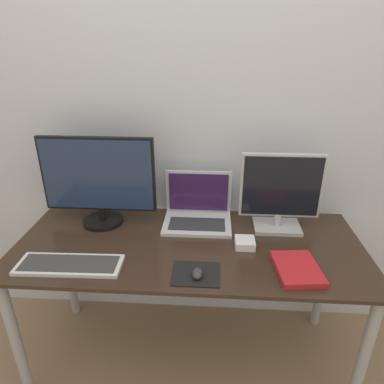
{
  "coord_description": "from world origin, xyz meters",
  "views": [
    {
      "loc": [
        0.11,
        -1.05,
        1.67
      ],
      "look_at": [
        0.01,
        0.45,
        0.99
      ],
      "focal_mm": 32.0,
      "sensor_mm": 36.0,
      "label": 1
    }
  ],
  "objects_px": {
    "monitor_left": "(98,180)",
    "monitor_right": "(280,193)",
    "laptop": "(198,210)",
    "keyboard": "(70,265)",
    "power_brick": "(245,243)",
    "mouse": "(197,273)",
    "book": "(297,269)"
  },
  "relations": [
    {
      "from": "monitor_left",
      "to": "power_brick",
      "type": "height_order",
      "value": "monitor_left"
    },
    {
      "from": "monitor_left",
      "to": "keyboard",
      "type": "distance_m",
      "value": 0.46
    },
    {
      "from": "laptop",
      "to": "mouse",
      "type": "height_order",
      "value": "laptop"
    },
    {
      "from": "monitor_right",
      "to": "keyboard",
      "type": "height_order",
      "value": "monitor_right"
    },
    {
      "from": "monitor_right",
      "to": "keyboard",
      "type": "distance_m",
      "value": 1.05
    },
    {
      "from": "laptop",
      "to": "book",
      "type": "xyz_separation_m",
      "value": [
        0.45,
        -0.41,
        -0.05
      ]
    },
    {
      "from": "monitor_left",
      "to": "keyboard",
      "type": "relative_size",
      "value": 1.28
    },
    {
      "from": "monitor_right",
      "to": "mouse",
      "type": "height_order",
      "value": "monitor_right"
    },
    {
      "from": "monitor_left",
      "to": "book",
      "type": "relative_size",
      "value": 2.3
    },
    {
      "from": "laptop",
      "to": "power_brick",
      "type": "relative_size",
      "value": 3.71
    },
    {
      "from": "monitor_right",
      "to": "power_brick",
      "type": "distance_m",
      "value": 0.32
    },
    {
      "from": "book",
      "to": "keyboard",
      "type": "bearing_deg",
      "value": -178.1
    },
    {
      "from": "monitor_left",
      "to": "power_brick",
      "type": "distance_m",
      "value": 0.8
    },
    {
      "from": "mouse",
      "to": "book",
      "type": "height_order",
      "value": "mouse"
    },
    {
      "from": "power_brick",
      "to": "monitor_right",
      "type": "bearing_deg",
      "value": 46.1
    },
    {
      "from": "monitor_right",
      "to": "keyboard",
      "type": "relative_size",
      "value": 0.89
    },
    {
      "from": "monitor_right",
      "to": "mouse",
      "type": "xyz_separation_m",
      "value": [
        -0.39,
        -0.44,
        -0.18
      ]
    },
    {
      "from": "book",
      "to": "power_brick",
      "type": "relative_size",
      "value": 2.66
    },
    {
      "from": "monitor_left",
      "to": "book",
      "type": "xyz_separation_m",
      "value": [
        0.95,
        -0.36,
        -0.23
      ]
    },
    {
      "from": "monitor_right",
      "to": "keyboard",
      "type": "xyz_separation_m",
      "value": [
        -0.95,
        -0.4,
        -0.19
      ]
    },
    {
      "from": "book",
      "to": "power_brick",
      "type": "distance_m",
      "value": 0.27
    },
    {
      "from": "monitor_left",
      "to": "keyboard",
      "type": "bearing_deg",
      "value": -94.01
    },
    {
      "from": "power_brick",
      "to": "book",
      "type": "bearing_deg",
      "value": -40.38
    },
    {
      "from": "monitor_left",
      "to": "monitor_right",
      "type": "distance_m",
      "value": 0.93
    },
    {
      "from": "monitor_left",
      "to": "monitor_right",
      "type": "bearing_deg",
      "value": -0.0
    },
    {
      "from": "monitor_left",
      "to": "laptop",
      "type": "distance_m",
      "value": 0.54
    },
    {
      "from": "laptop",
      "to": "keyboard",
      "type": "height_order",
      "value": "laptop"
    },
    {
      "from": "monitor_right",
      "to": "laptop",
      "type": "relative_size",
      "value": 1.14
    },
    {
      "from": "laptop",
      "to": "monitor_left",
      "type": "bearing_deg",
      "value": -174.41
    },
    {
      "from": "keyboard",
      "to": "monitor_right",
      "type": "bearing_deg",
      "value": 22.58
    },
    {
      "from": "monitor_right",
      "to": "laptop",
      "type": "distance_m",
      "value": 0.44
    },
    {
      "from": "monitor_left",
      "to": "book",
      "type": "distance_m",
      "value": 1.05
    }
  ]
}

